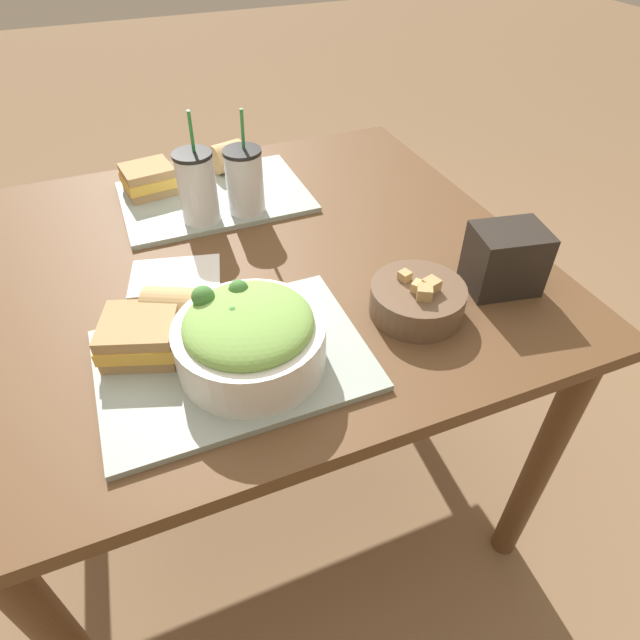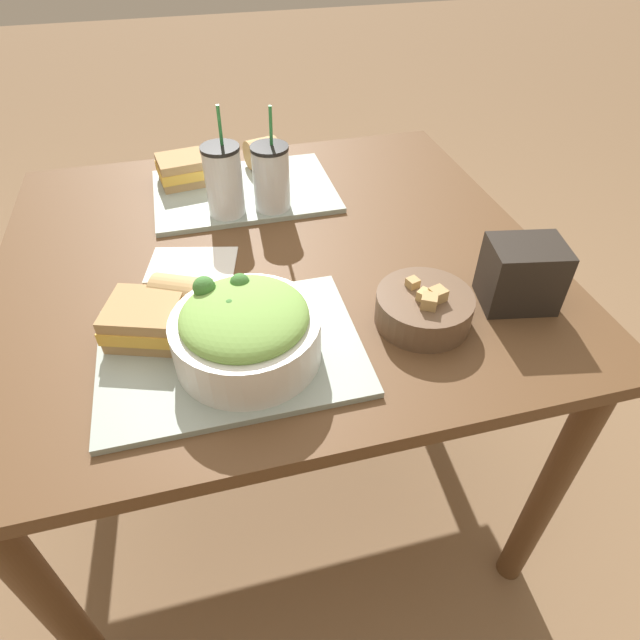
% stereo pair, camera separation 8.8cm
% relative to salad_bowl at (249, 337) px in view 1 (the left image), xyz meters
% --- Properties ---
extents(ground_plane, '(12.00, 12.00, 0.00)m').
position_rel_salad_bowl_xyz_m(ground_plane, '(0.09, 0.30, -0.85)').
color(ground_plane, '#846647').
extents(dining_table, '(1.11, 1.03, 0.78)m').
position_rel_salad_bowl_xyz_m(dining_table, '(0.09, 0.30, -0.18)').
color(dining_table, brown).
rests_on(dining_table, ground_plane).
extents(tray_near, '(0.43, 0.31, 0.01)m').
position_rel_salad_bowl_xyz_m(tray_near, '(-0.03, 0.02, -0.06)').
color(tray_near, '#99A89E').
rests_on(tray_near, dining_table).
extents(tray_far, '(0.43, 0.31, 0.01)m').
position_rel_salad_bowl_xyz_m(tray_far, '(0.08, 0.57, -0.06)').
color(tray_far, '#99A89E').
rests_on(tray_far, dining_table).
extents(salad_bowl, '(0.23, 0.23, 0.12)m').
position_rel_salad_bowl_xyz_m(salad_bowl, '(0.00, 0.00, 0.00)').
color(salad_bowl, white).
rests_on(salad_bowl, tray_near).
extents(soup_bowl, '(0.17, 0.17, 0.08)m').
position_rel_salad_bowl_xyz_m(soup_bowl, '(0.31, 0.02, -0.04)').
color(soup_bowl, brown).
rests_on(soup_bowl, dining_table).
extents(sandwich_near, '(0.15, 0.14, 0.06)m').
position_rel_salad_bowl_xyz_m(sandwich_near, '(-0.16, 0.09, -0.02)').
color(sandwich_near, tan).
rests_on(sandwich_near, tray_near).
extents(baguette_near, '(0.13, 0.11, 0.07)m').
position_rel_salad_bowl_xyz_m(baguette_near, '(-0.09, 0.13, -0.02)').
color(baguette_near, tan).
rests_on(baguette_near, tray_near).
extents(sandwich_far, '(0.13, 0.12, 0.06)m').
position_rel_salad_bowl_xyz_m(sandwich_far, '(-0.06, 0.64, -0.02)').
color(sandwich_far, tan).
rests_on(sandwich_far, tray_far).
extents(baguette_far, '(0.09, 0.09, 0.07)m').
position_rel_salad_bowl_xyz_m(baguette_far, '(0.14, 0.68, -0.02)').
color(baguette_far, tan).
rests_on(baguette_far, tray_far).
extents(drink_cup_dark, '(0.08, 0.08, 0.24)m').
position_rel_salad_bowl_xyz_m(drink_cup_dark, '(0.02, 0.46, 0.02)').
color(drink_cup_dark, silver).
rests_on(drink_cup_dark, tray_far).
extents(drink_cup_red, '(0.08, 0.08, 0.23)m').
position_rel_salad_bowl_xyz_m(drink_cup_red, '(0.13, 0.46, 0.01)').
color(drink_cup_red, silver).
rests_on(drink_cup_red, tray_far).
extents(chip_bag, '(0.15, 0.12, 0.12)m').
position_rel_salad_bowl_xyz_m(chip_bag, '(0.50, 0.03, -0.01)').
color(chip_bag, '#28231E').
rests_on(chip_bag, dining_table).
extents(napkin_folded, '(0.20, 0.16, 0.00)m').
position_rel_salad_bowl_xyz_m(napkin_folded, '(-0.07, 0.29, -0.07)').
color(napkin_folded, white).
rests_on(napkin_folded, dining_table).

